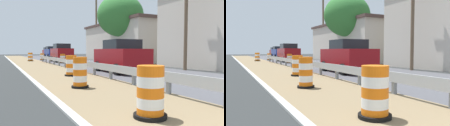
% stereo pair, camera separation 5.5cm
% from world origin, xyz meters
% --- Properties ---
extents(traffic_barrel_nearest, '(0.69, 0.69, 1.07)m').
position_xyz_m(traffic_barrel_nearest, '(0.09, 3.24, 0.48)').
color(traffic_barrel_nearest, orange).
rests_on(traffic_barrel_nearest, ground).
extents(traffic_barrel_close, '(0.63, 0.63, 1.13)m').
position_xyz_m(traffic_barrel_close, '(0.01, 7.36, 0.51)').
color(traffic_barrel_close, orange).
rests_on(traffic_barrel_close, ground).
extents(traffic_barrel_mid, '(0.70, 0.70, 1.11)m').
position_xyz_m(traffic_barrel_mid, '(0.82, 11.17, 0.50)').
color(traffic_barrel_mid, orange).
rests_on(traffic_barrel_mid, ground).
extents(traffic_barrel_far, '(0.66, 0.66, 0.98)m').
position_xyz_m(traffic_barrel_far, '(3.42, 22.91, 0.44)').
color(traffic_barrel_far, orange).
rests_on(traffic_barrel_far, ground).
extents(traffic_barrel_farther, '(0.71, 0.71, 1.07)m').
position_xyz_m(traffic_barrel_farther, '(0.95, 29.32, 0.48)').
color(traffic_barrel_farther, orange).
rests_on(traffic_barrel_farther, ground).
extents(traffic_barrel_farthest, '(0.63, 0.63, 0.95)m').
position_xyz_m(traffic_barrel_farthest, '(2.73, 31.22, 0.43)').
color(traffic_barrel_farthest, orange).
rests_on(traffic_barrel_farthest, ground).
extents(car_lead_near_lane, '(2.12, 4.53, 2.15)m').
position_xyz_m(car_lead_near_lane, '(4.07, 25.98, 1.07)').
color(car_lead_near_lane, maroon).
rests_on(car_lead_near_lane, ground).
extents(car_trailing_near_lane, '(2.19, 4.73, 2.04)m').
position_xyz_m(car_trailing_near_lane, '(7.53, 51.96, 1.02)').
color(car_trailing_near_lane, maroon).
rests_on(car_trailing_near_lane, ground).
extents(car_lead_far_lane, '(2.22, 4.23, 2.02)m').
position_xyz_m(car_lead_far_lane, '(4.14, 11.67, 1.01)').
color(car_lead_far_lane, maroon).
rests_on(car_lead_far_lane, ground).
extents(car_mid_far_lane, '(2.04, 4.71, 2.17)m').
position_xyz_m(car_mid_far_lane, '(7.00, 46.27, 1.09)').
color(car_mid_far_lane, navy).
rests_on(car_mid_far_lane, ground).
extents(roadside_shop_far, '(9.04, 14.91, 4.88)m').
position_xyz_m(roadside_shop_far, '(13.76, 24.80, 2.45)').
color(roadside_shop_far, beige).
rests_on(roadside_shop_far, ground).
extents(utility_pole_near, '(0.24, 1.80, 8.05)m').
position_xyz_m(utility_pole_near, '(8.82, 10.93, 4.18)').
color(utility_pole_near, brown).
rests_on(utility_pole_near, ground).
extents(utility_pole_mid, '(0.24, 1.80, 9.38)m').
position_xyz_m(utility_pole_mid, '(9.58, 28.26, 4.85)').
color(utility_pole_mid, brown).
rests_on(utility_pole_mid, ground).
extents(tree_roadside, '(5.22, 5.22, 7.60)m').
position_xyz_m(tree_roadside, '(9.66, 21.60, 5.24)').
color(tree_roadside, '#4C3D2D').
rests_on(tree_roadside, ground).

